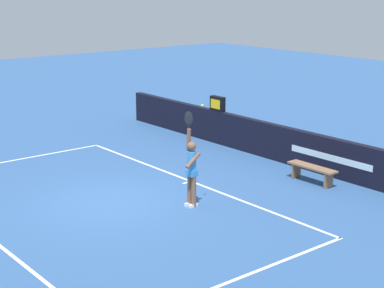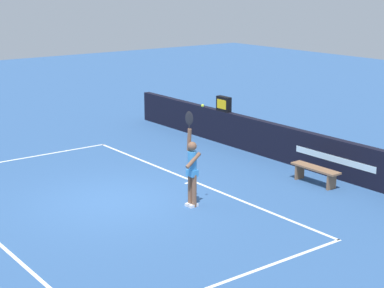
% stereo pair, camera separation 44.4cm
% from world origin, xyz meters
% --- Properties ---
extents(ground_plane, '(60.00, 60.00, 0.00)m').
position_xyz_m(ground_plane, '(0.00, 0.00, 0.00)').
color(ground_plane, '#2F568C').
extents(court_lines, '(10.19, 5.88, 0.00)m').
position_xyz_m(court_lines, '(0.00, -0.28, 0.00)').
color(court_lines, white).
rests_on(court_lines, ground).
extents(back_wall, '(14.98, 0.24, 1.09)m').
position_xyz_m(back_wall, '(0.00, 5.97, 0.55)').
color(back_wall, black).
rests_on(back_wall, ground).
extents(speed_display, '(0.58, 0.20, 0.49)m').
position_xyz_m(speed_display, '(-2.78, 5.97, 1.34)').
color(speed_display, black).
rests_on(speed_display, back_wall).
extents(tennis_player, '(0.45, 0.46, 2.36)m').
position_xyz_m(tennis_player, '(1.51, 1.38, 0.96)').
color(tennis_player, brown).
rests_on(tennis_player, ground).
extents(tennis_ball, '(0.07, 0.07, 0.07)m').
position_xyz_m(tennis_ball, '(1.81, 1.46, 2.53)').
color(tennis_ball, '#D2E735').
extents(courtside_bench_near, '(1.50, 0.36, 0.47)m').
position_xyz_m(courtside_bench_near, '(2.14, 5.07, 0.36)').
color(courtside_bench_near, '#896244').
rests_on(courtside_bench_near, ground).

